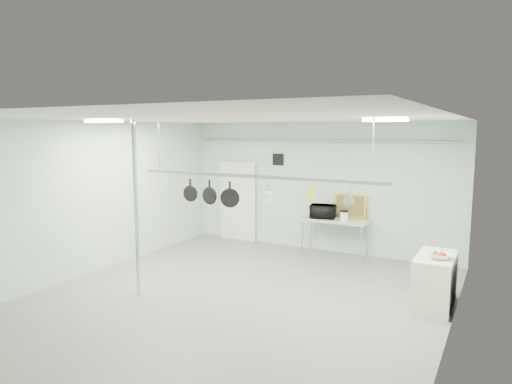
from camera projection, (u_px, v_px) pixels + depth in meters
The scene contains 25 objects.
floor at pixel (235, 300), 8.12m from camera, with size 8.00×8.00×0.00m, color gray.
ceiling at pixel (233, 119), 7.69m from camera, with size 7.00×8.00×0.02m, color silver.
back_wall at pixel (318, 187), 11.37m from camera, with size 7.00×0.02×3.20m, color silver.
right_wall at pixel (451, 233), 6.24m from camera, with size 0.02×8.00×3.20m, color silver.
door at pixel (238, 202), 12.50m from camera, with size 1.10×0.10×2.20m, color silver.
wall_vent at pixel (278, 159), 11.79m from camera, with size 0.30×0.04×0.30m, color black.
conduit_pipe at pixel (317, 141), 11.14m from camera, with size 0.07×0.07×6.60m, color gray.
chrome_pole at pixel (136, 209), 8.20m from camera, with size 0.08×0.08×3.20m, color silver.
prep_table at pixel (335, 222), 10.85m from camera, with size 1.60×0.70×0.91m.
side_cabinet at pixel (435, 281), 7.77m from camera, with size 0.60×1.20×0.90m, color silver.
pot_rack at pixel (252, 175), 7.99m from camera, with size 4.80×0.06×1.00m.
light_panel_left at pixel (104, 121), 8.05m from camera, with size 0.65×0.30×0.05m, color white.
light_panel_right at pixel (385, 120), 7.07m from camera, with size 0.65×0.30×0.05m, color white.
microwave at pixel (323, 211), 10.93m from camera, with size 0.59×0.40×0.32m, color black.
coffee_canister at pixel (344, 217), 10.55m from camera, with size 0.18×0.18×0.22m, color silver.
painting_large at pixel (350, 206), 10.93m from camera, with size 0.78×0.05×0.58m, color gold.
painting_small at pixel (360, 214), 10.83m from camera, with size 0.30×0.04×0.25m, color black.
fruit_bowl at pixel (439, 256), 7.51m from camera, with size 0.39×0.39×0.10m, color white.
skillet_left at pixel (190, 190), 8.69m from camera, with size 0.31×0.06×0.42m, color black, non-canonical shape.
skillet_mid at pixel (210, 192), 8.47m from camera, with size 0.33×0.06×0.45m, color black, non-canonical shape.
skillet_right at pixel (230, 195), 8.26m from camera, with size 0.35×0.06×0.49m, color black, non-canonical shape.
whisk at pixel (268, 194), 7.89m from camera, with size 0.19×0.19×0.36m, color #AFAFB3, non-canonical shape.
grater at pixel (310, 194), 7.50m from camera, with size 0.10×0.02×0.25m, color gold, non-canonical shape.
saucepan at pixel (349, 197), 7.19m from camera, with size 0.15×0.08×0.26m, color silver, non-canonical shape.
fruit_cluster at pixel (439, 253), 7.51m from camera, with size 0.24×0.24×0.09m, color #AA240F, non-canonical shape.
Camera 1 is at (4.10, -6.64, 3.00)m, focal length 32.00 mm.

